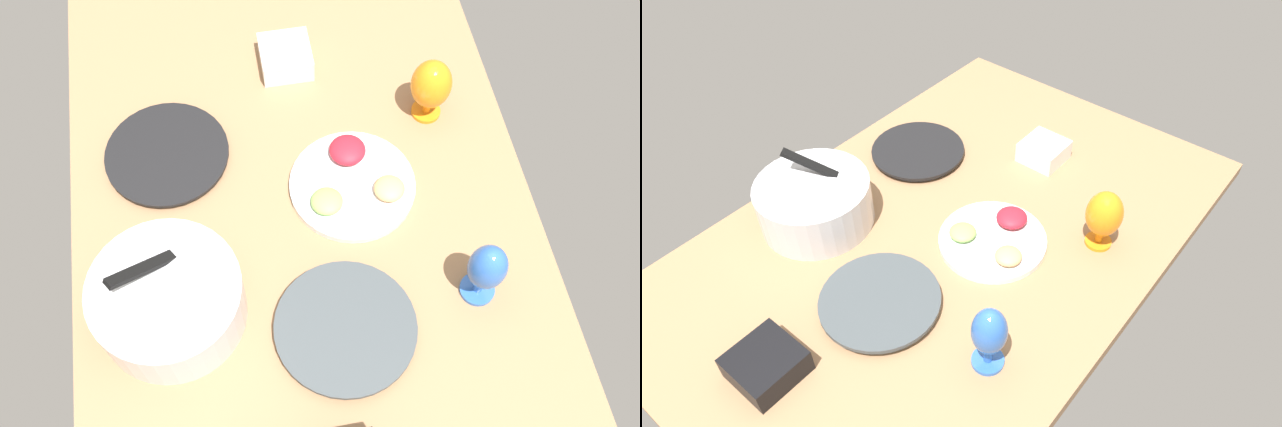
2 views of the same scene
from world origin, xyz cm
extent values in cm
cube|color=#99704C|center=(0.00, 0.00, -2.00)|extent=(160.00, 104.00, 4.00)
cylinder|color=silver|center=(-29.55, -3.65, 0.94)|extent=(27.13, 27.13, 1.89)
cylinder|color=#3E4549|center=(-29.55, -3.65, 2.46)|extent=(29.49, 29.49, 1.13)
cylinder|color=#4C4C51|center=(20.00, 29.17, 0.72)|extent=(26.66, 26.66, 1.43)
cylinder|color=black|center=(20.00, 29.17, 1.87)|extent=(28.98, 28.98, 0.86)
cylinder|color=silver|center=(-19.19, 30.88, 6.59)|extent=(30.88, 30.88, 13.19)
cylinder|color=white|center=(-19.19, 30.88, 10.55)|extent=(27.79, 27.79, 2.37)
cube|color=black|center=(-13.78, 30.88, 14.21)|extent=(14.44, 19.93, 12.66)
cylinder|color=silver|center=(4.34, -11.92, 0.90)|extent=(28.92, 28.92, 1.80)
ellipsoid|color=red|center=(12.42, -12.30, 3.55)|extent=(8.47, 8.47, 3.51)
ellipsoid|color=#8CC659|center=(0.07, -5.18, 3.18)|extent=(7.23, 7.23, 2.75)
ellipsoid|color=#F2A566|center=(0.73, -19.62, 3.29)|extent=(7.04, 7.04, 2.97)
cylinder|color=orange|center=(22.26, -33.84, 0.50)|extent=(7.11, 7.11, 1.00)
cylinder|color=orange|center=(22.26, -33.84, 2.58)|extent=(2.00, 2.00, 3.15)
ellipsoid|color=orange|center=(22.26, -33.84, 10.76)|extent=(9.65, 9.65, 13.21)
cylinder|color=blue|center=(-25.39, -33.05, 0.50)|extent=(7.48, 7.48, 1.00)
cylinder|color=blue|center=(-25.39, -33.05, 3.19)|extent=(2.00, 2.00, 4.39)
ellipsoid|color=blue|center=(-25.39, -33.05, 11.71)|extent=(7.94, 7.94, 12.65)
cube|color=white|center=(42.95, -2.51, 3.15)|extent=(12.55, 12.55, 6.31)
cube|color=#F9E072|center=(42.95, -2.51, 5.17)|extent=(10.29, 10.29, 2.02)
cube|color=black|center=(-57.89, 2.65, 3.18)|extent=(14.25, 14.25, 6.37)
cube|color=tan|center=(-57.89, 2.65, 5.22)|extent=(11.68, 11.68, 2.04)
camera|label=1|loc=(-79.20, 10.51, 143.55)|focal=40.80mm
camera|label=2|loc=(-84.02, -73.43, 114.79)|focal=32.85mm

